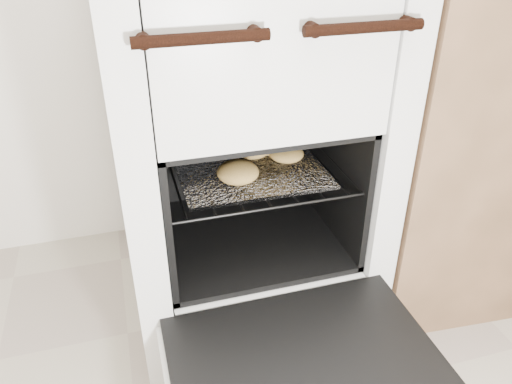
{
  "coord_description": "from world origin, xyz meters",
  "views": [
    {
      "loc": [
        -0.27,
        -0.02,
        1.03
      ],
      "look_at": [
        0.03,
        1.0,
        0.42
      ],
      "focal_mm": 35.0,
      "sensor_mm": 36.0,
      "label": 1
    }
  ],
  "objects": [
    {
      "name": "oven_door",
      "position": [
        0.03,
        0.62,
        0.21
      ],
      "size": [
        0.57,
        0.44,
        0.04
      ],
      "color": "black",
      "rests_on": "stove"
    },
    {
      "name": "stove",
      "position": [
        0.03,
        1.15,
        0.47
      ],
      "size": [
        0.63,
        0.7,
        0.97
      ],
      "color": "white",
      "rests_on": "ground"
    },
    {
      "name": "baked_rolls",
      "position": [
        0.06,
        1.08,
        0.48
      ],
      "size": [
        0.26,
        0.25,
        0.05
      ],
      "color": "tan",
      "rests_on": "foil_sheet"
    },
    {
      "name": "oven_rack",
      "position": [
        0.03,
        1.08,
        0.45
      ],
      "size": [
        0.46,
        0.44,
        0.01
      ],
      "color": "black",
      "rests_on": "stove"
    },
    {
      "name": "foil_sheet",
      "position": [
        0.03,
        1.06,
        0.46
      ],
      "size": [
        0.36,
        0.32,
        0.01
      ],
      "primitive_type": "cube",
      "color": "silver",
      "rests_on": "oven_rack"
    }
  ]
}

